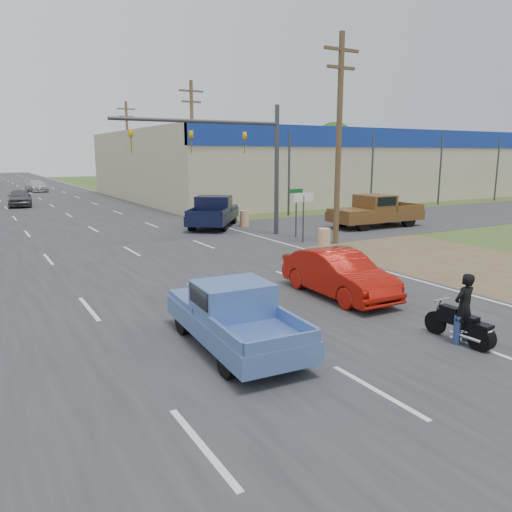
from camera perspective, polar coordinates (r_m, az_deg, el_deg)
ground at (r=10.01m, az=13.70°, el=-14.90°), size 200.00×200.00×0.00m
main_road at (r=47.01m, az=-22.28°, el=5.33°), size 15.00×180.00×0.02m
cross_road at (r=25.57m, az=-15.26°, el=1.24°), size 120.00×10.00×0.02m
dirt_verge at (r=24.25m, az=16.29°, el=0.63°), size 8.00×18.00×0.01m
big_box_store at (r=60.12m, az=9.72°, el=10.35°), size 50.00×28.10×6.60m
utility_pole_1 at (r=25.04m, az=9.46°, el=13.49°), size 2.00×0.28×10.00m
utility_pole_2 at (r=40.60m, az=-7.28°, el=12.75°), size 2.00×0.28×10.00m
utility_pole_3 at (r=57.60m, az=-14.43°, el=12.11°), size 2.00×0.28×10.00m
tree_3 at (r=97.97m, az=8.92°, el=12.46°), size 8.40×8.40×10.40m
tree_5 at (r=107.70m, az=-10.58°, el=12.15°), size 7.98×7.98×9.88m
barrel_0 at (r=23.63m, az=7.80°, el=1.94°), size 0.56×0.56×1.00m
barrel_1 at (r=30.90m, az=-1.32°, el=4.29°), size 0.56×0.56×1.00m
lane_sign at (r=25.15m, az=5.44°, el=5.79°), size 1.20×0.08×2.52m
street_name_sign at (r=26.75m, az=4.62°, el=5.52°), size 0.80×0.08×2.61m
signal_mast at (r=26.35m, az=-2.64°, el=12.41°), size 9.12×0.40×7.00m
red_convertible at (r=15.82m, az=9.41°, el=-2.07°), size 1.64×4.40×1.44m
motorcycle at (r=12.80m, az=22.63°, el=-7.50°), size 0.57×1.87×0.95m
rider at (r=12.71m, az=22.65°, el=-5.83°), size 0.60×0.40×1.61m
blue_pickup at (r=11.61m, az=-2.71°, el=-6.66°), size 2.07×4.75×1.54m
navy_pickup at (r=30.86m, az=-4.83°, el=5.11°), size 5.23×5.92×1.91m
brown_pickup at (r=31.45m, az=13.34°, el=5.03°), size 6.04×2.48×1.98m
distant_car_grey at (r=47.47m, az=-25.37°, el=6.05°), size 2.31×4.68×1.53m
distant_car_silver at (r=65.68m, az=-23.78°, el=7.32°), size 2.46×4.79×1.33m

